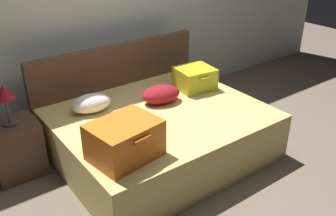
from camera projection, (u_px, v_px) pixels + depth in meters
ground_plane at (185, 173)px, 3.60m from camera, size 12.00×12.00×0.00m
back_wall at (96, 7)px, 4.19m from camera, size 8.00×0.10×2.60m
bed at (161, 134)px, 3.77m from camera, size 1.98×1.61×0.49m
headboard at (118, 85)px, 4.27m from camera, size 2.02×0.08×0.96m
hard_case_large at (125, 140)px, 2.91m from camera, size 0.58×0.48×0.31m
hard_case_medium at (195, 78)px, 4.14m from camera, size 0.43×0.41×0.24m
pillow_near_headboard at (91, 103)px, 3.64m from camera, size 0.42×0.29×0.18m
pillow_center_head at (161, 94)px, 3.83m from camera, size 0.45×0.34×0.18m
nightstand at (16, 149)px, 3.49m from camera, size 0.44×0.40×0.53m
table_lamp at (4, 94)px, 3.23m from camera, size 0.18×0.18×0.38m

